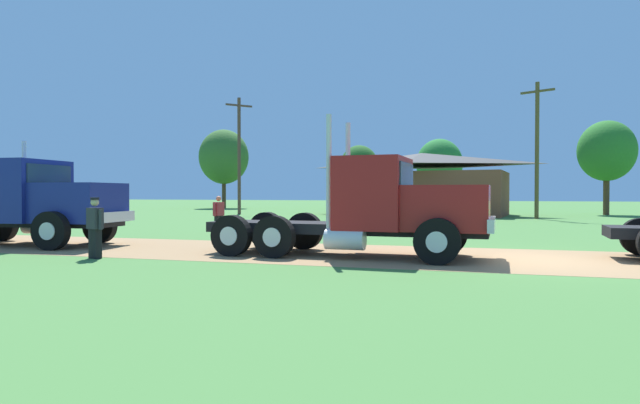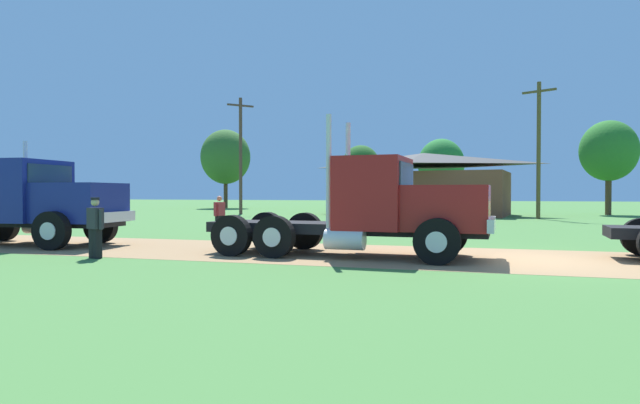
% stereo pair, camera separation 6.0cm
% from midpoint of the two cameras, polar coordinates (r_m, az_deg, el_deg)
% --- Properties ---
extents(ground_plane, '(200.00, 200.00, 0.00)m').
position_cam_midpoint_polar(ground_plane, '(14.68, 21.39, -5.74)').
color(ground_plane, '#447536').
extents(dirt_track, '(120.00, 5.27, 0.01)m').
position_cam_midpoint_polar(dirt_track, '(14.68, 21.39, -5.72)').
color(dirt_track, '#9B764E').
rests_on(dirt_track, ground_plane).
extents(truck_foreground_white, '(7.78, 2.86, 3.71)m').
position_cam_midpoint_polar(truck_foreground_white, '(14.29, 6.29, -0.78)').
color(truck_foreground_white, black).
rests_on(truck_foreground_white, ground_plane).
extents(truck_far_left, '(7.58, 3.18, 3.48)m').
position_cam_midpoint_polar(truck_far_left, '(19.62, -27.97, -0.23)').
color(truck_far_left, black).
rests_on(truck_far_left, ground_plane).
extents(visitor_standing_near, '(0.56, 0.37, 1.58)m').
position_cam_midpoint_polar(visitor_standing_near, '(15.08, -22.86, -2.36)').
color(visitor_standing_near, '#2D2D33').
rests_on(visitor_standing_near, ground_plane).
extents(visitor_far_side, '(0.33, 0.62, 1.57)m').
position_cam_midpoint_polar(visitor_far_side, '(22.18, -10.77, -1.25)').
color(visitor_far_side, '#B22D33').
rests_on(visitor_far_side, ground_plane).
extents(shed_building, '(13.55, 9.06, 4.73)m').
position_cam_midpoint_polar(shed_building, '(41.75, 10.73, 1.77)').
color(shed_building, brown).
rests_on(shed_building, ground_plane).
extents(utility_pole_near, '(1.55, 1.75, 9.15)m').
position_cam_midpoint_polar(utility_pole_near, '(42.83, -8.61, 5.18)').
color(utility_pole_near, brown).
rests_on(utility_pole_near, ground_plane).
extents(utility_pole_far, '(2.01, 1.15, 8.86)m').
position_cam_midpoint_polar(utility_pole_far, '(37.70, 21.99, 5.47)').
color(utility_pole_far, brown).
rests_on(utility_pole_far, ground_plane).
extents(tree_left, '(5.42, 5.42, 8.62)m').
position_cam_midpoint_polar(tree_left, '(60.03, -10.19, 4.73)').
color(tree_left, '#513823').
rests_on(tree_left, ground_plane).
extents(tree_mid, '(4.12, 4.12, 6.74)m').
position_cam_midpoint_polar(tree_mid, '(57.34, 4.14, 3.75)').
color(tree_mid, '#513823').
rests_on(tree_mid, ground_plane).
extents(tree_right, '(4.61, 4.61, 7.11)m').
position_cam_midpoint_polar(tree_right, '(55.37, 12.51, 3.93)').
color(tree_right, '#513823').
rests_on(tree_right, ground_plane).
extents(tree_far_right, '(4.19, 4.19, 7.20)m').
position_cam_midpoint_polar(tree_far_right, '(46.60, 28.09, 4.78)').
color(tree_far_right, '#513823').
rests_on(tree_far_right, ground_plane).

